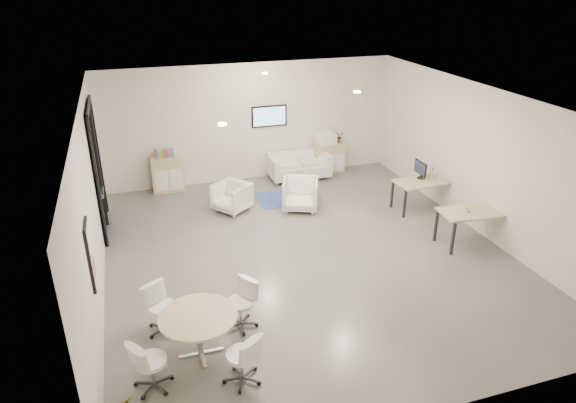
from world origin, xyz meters
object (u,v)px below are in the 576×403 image
(loveseat, at_px, (299,166))
(desk_rear, at_px, (424,183))
(sideboard_left, at_px, (168,174))
(sideboard_right, at_px, (328,158))
(round_table, at_px, (198,320))
(armchair_left, at_px, (232,196))
(armchair_right, at_px, (300,193))
(desk_front, at_px, (474,214))

(loveseat, distance_m, desk_rear, 3.65)
(sideboard_left, relative_size, loveseat, 0.56)
(sideboard_right, relative_size, desk_rear, 0.59)
(desk_rear, relative_size, round_table, 1.27)
(armchair_left, bearing_deg, sideboard_right, 81.26)
(armchair_left, height_order, armchair_right, armchair_right)
(sideboard_right, xyz_separation_m, round_table, (-4.78, -6.67, 0.19))
(sideboard_right, bearing_deg, armchair_left, -151.75)
(sideboard_left, relative_size, sideboard_right, 1.06)
(desk_rear, bearing_deg, armchair_left, 158.94)
(sideboard_left, distance_m, round_table, 6.67)
(sideboard_right, distance_m, armchair_right, 2.70)
(desk_front, bearing_deg, sideboard_left, 145.32)
(loveseat, xyz_separation_m, round_table, (-3.81, -6.49, 0.29))
(armchair_right, height_order, desk_rear, armchair_right)
(sideboard_left, bearing_deg, armchair_left, -52.34)
(sideboard_right, height_order, desk_front, sideboard_right)
(sideboard_right, relative_size, round_table, 0.75)
(sideboard_right, bearing_deg, round_table, -125.64)
(desk_rear, height_order, desk_front, desk_front)
(loveseat, xyz_separation_m, desk_front, (2.27, -4.74, 0.34))
(desk_rear, bearing_deg, sideboard_left, 147.74)
(armchair_right, bearing_deg, round_table, -103.00)
(loveseat, bearing_deg, desk_front, -64.26)
(armchair_left, distance_m, armchair_right, 1.67)
(sideboard_left, bearing_deg, loveseat, -2.90)
(sideboard_left, bearing_deg, armchair_right, -36.14)
(armchair_right, distance_m, round_table, 5.52)
(sideboard_right, height_order, loveseat, sideboard_right)
(sideboard_left, relative_size, armchair_right, 1.09)
(desk_rear, bearing_deg, loveseat, 122.99)
(loveseat, relative_size, desk_rear, 1.12)
(loveseat, bearing_deg, armchair_left, -145.43)
(sideboard_right, bearing_deg, desk_front, -75.17)
(desk_rear, bearing_deg, armchair_right, 157.83)
(sideboard_left, relative_size, armchair_left, 1.20)
(armchair_right, relative_size, round_table, 0.73)
(sideboard_right, height_order, desk_rear, sideboard_right)
(desk_rear, bearing_deg, sideboard_right, 107.55)
(desk_front, xyz_separation_m, round_table, (-6.09, -1.75, -0.05))
(armchair_right, distance_m, desk_rear, 3.00)
(sideboard_right, height_order, round_table, sideboard_right)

